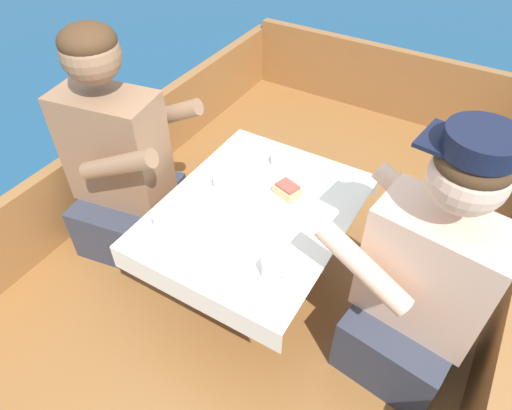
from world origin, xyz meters
The scene contains 18 objects.
ground_plane centered at (0.00, 0.00, 0.00)m, with size 60.00×60.00×0.00m, color navy.
boat_deck centered at (0.00, 0.00, 0.12)m, with size 1.92×3.40×0.24m, color brown.
gunwale_port centered at (-0.93, 0.00, 0.43)m, with size 0.06×3.40×0.38m, color #936033.
gunwale_starboard centered at (0.93, 0.00, 0.43)m, with size 0.06×3.40×0.38m, color #936033.
bow_coaming centered at (0.00, 1.67, 0.46)m, with size 1.80×0.06×0.43m, color #936033.
cockpit_table centered at (0.00, 0.03, 0.63)m, with size 0.68×0.84×0.43m.
person_port centered at (-0.64, -0.02, 0.66)m, with size 0.57×0.51×1.02m.
person_starboard centered at (0.64, 0.03, 0.65)m, with size 0.56×0.50×1.00m.
plate_sandwich centered at (0.07, 0.16, 0.68)m, with size 0.21×0.21×0.01m.
plate_bread centered at (0.03, -0.13, 0.68)m, with size 0.21×0.21×0.01m.
sandwich centered at (0.07, 0.16, 0.71)m, with size 0.11×0.10×0.05m.
bowl_port_near centered at (-0.16, 0.10, 0.70)m, with size 0.14×0.14×0.04m.
bowl_starboard_near centered at (-0.04, 0.33, 0.70)m, with size 0.11×0.11×0.04m.
coffee_cup_port centered at (-0.23, -0.22, 0.71)m, with size 0.11×0.08×0.06m.
coffee_cup_starboard centered at (0.21, -0.21, 0.71)m, with size 0.09×0.07×0.07m.
utensil_spoon_center centered at (-0.14, -0.28, 0.68)m, with size 0.14×0.12×0.01m.
utensil_knife_port centered at (0.15, -0.31, 0.68)m, with size 0.16×0.07×0.00m.
utensil_spoon_port centered at (-0.30, 0.31, 0.68)m, with size 0.11×0.15×0.01m.
Camera 1 is at (0.63, -1.04, 1.85)m, focal length 32.00 mm.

